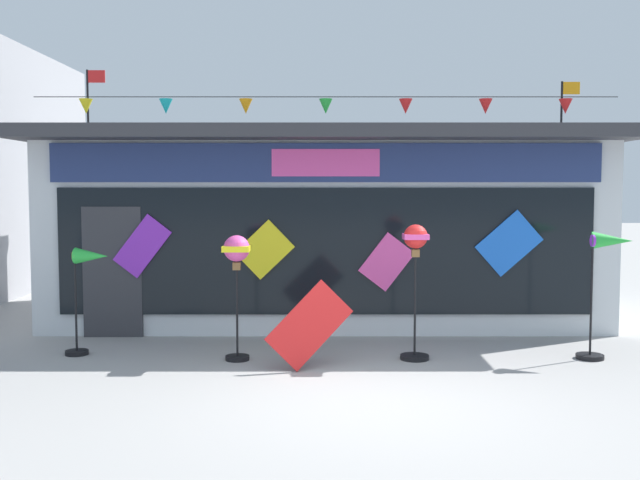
{
  "coord_description": "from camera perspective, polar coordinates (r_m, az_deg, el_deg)",
  "views": [
    {
      "loc": [
        -0.57,
        -7.85,
        2.29
      ],
      "look_at": [
        -0.54,
        2.51,
        1.56
      ],
      "focal_mm": 41.72,
      "sensor_mm": 36.0,
      "label": 1
    }
  ],
  "objects": [
    {
      "name": "ground_plane",
      "position": [
        8.19,
        3.93,
        -12.2
      ],
      "size": [
        80.0,
        80.0,
        0.0
      ],
      "primitive_type": "plane",
      "color": "#9E9B99"
    },
    {
      "name": "kite_shop_building",
      "position": [
        13.48,
        0.2,
        1.22
      ],
      "size": [
        9.44,
        5.15,
        4.4
      ],
      "color": "silver",
      "rests_on": "ground_plane"
    },
    {
      "name": "wind_spinner_center_right",
      "position": [
        10.57,
        20.95,
        -1.97
      ],
      "size": [
        0.72,
        0.37,
        1.71
      ],
      "color": "black",
      "rests_on": "ground_plane"
    },
    {
      "name": "display_kite_on_ground",
      "position": [
        9.41,
        -0.99,
        -6.54
      ],
      "size": [
        1.12,
        0.34,
        1.12
      ],
      "primitive_type": "cube",
      "rotation": [
        -0.3,
        0.79,
        0.0
      ],
      "color": "red",
      "rests_on": "ground_plane"
    },
    {
      "name": "wind_spinner_center_left",
      "position": [
        9.9,
        7.18,
        -1.53
      ],
      "size": [
        0.39,
        0.39,
        1.8
      ],
      "color": "black",
      "rests_on": "ground_plane"
    },
    {
      "name": "wind_spinner_far_left",
      "position": [
        10.61,
        -17.53,
        -2.69
      ],
      "size": [
        0.63,
        0.32,
        1.47
      ],
      "color": "black",
      "rests_on": "ground_plane"
    },
    {
      "name": "wind_spinner_left",
      "position": [
        9.84,
        -6.56,
        -1.64
      ],
      "size": [
        0.35,
        0.35,
        1.66
      ],
      "color": "black",
      "rests_on": "ground_plane"
    }
  ]
}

